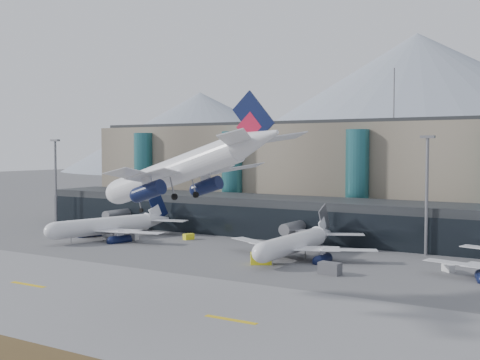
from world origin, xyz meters
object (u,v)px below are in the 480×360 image
(hero_jet, at_px, (190,161))
(jet_parked_mid, at_px, (300,236))
(veh_g, at_px, (448,268))
(veh_a, at_px, (132,236))
(lightmast_left, at_px, (56,176))
(lightmast_mid, at_px, (427,188))
(jet_parked_left, at_px, (117,220))
(veh_h, at_px, (261,258))
(veh_f, at_px, (70,225))
(veh_c, at_px, (330,268))
(veh_b, at_px, (189,237))

(hero_jet, distance_m, jet_parked_mid, 48.46)
(jet_parked_mid, relative_size, veh_g, 15.34)
(veh_a, bearing_deg, hero_jet, -47.93)
(veh_g, bearing_deg, lightmast_left, -145.00)
(hero_jet, bearing_deg, lightmast_left, 152.22)
(lightmast_mid, relative_size, jet_parked_left, 0.68)
(jet_parked_mid, distance_m, veh_h, 12.42)
(lightmast_left, height_order, jet_parked_left, lightmast_left)
(veh_a, relative_size, veh_f, 0.86)
(veh_h, bearing_deg, lightmast_left, 132.46)
(lightmast_left, distance_m, jet_parked_left, 39.44)
(veh_c, bearing_deg, veh_a, 173.28)
(veh_c, bearing_deg, hero_jet, -98.50)
(lightmast_left, xyz_separation_m, jet_parked_left, (36.09, -12.52, -9.83))
(lightmast_left, distance_m, veh_b, 55.48)
(lightmast_mid, relative_size, hero_jet, 0.75)
(veh_b, bearing_deg, hero_jet, -121.86)
(veh_f, relative_size, veh_h, 0.90)
(lightmast_left, height_order, veh_b, lightmast_left)
(lightmast_mid, distance_m, jet_parked_left, 76.16)
(lightmast_mid, xyz_separation_m, jet_parked_left, (-73.91, -15.52, -9.83))
(lightmast_left, xyz_separation_m, lightmast_mid, (110.00, 3.00, 0.00))
(veh_c, bearing_deg, veh_h, 178.35)
(veh_b, relative_size, veh_c, 0.63)
(hero_jet, xyz_separation_m, jet_parked_mid, (-4.25, 45.28, -16.73))
(veh_a, distance_m, veh_b, 14.23)
(veh_b, bearing_deg, veh_f, 111.84)
(jet_parked_left, xyz_separation_m, veh_b, (17.41, 7.12, -3.86))
(jet_parked_left, bearing_deg, jet_parked_mid, -75.22)
(lightmast_left, height_order, veh_a, lightmast_left)
(veh_c, height_order, veh_g, veh_c)
(veh_f, bearing_deg, veh_h, -147.66)
(lightmast_mid, xyz_separation_m, veh_a, (-68.52, -16.01, -13.53))
(veh_a, height_order, veh_g, veh_a)
(jet_parked_left, bearing_deg, veh_f, 88.53)
(jet_parked_mid, bearing_deg, veh_h, 166.12)
(veh_a, xyz_separation_m, veh_g, (76.45, 0.51, -0.21))
(hero_jet, xyz_separation_m, veh_a, (-50.47, 44.82, -20.18))
(veh_b, relative_size, veh_f, 0.68)
(hero_jet, xyz_separation_m, veh_h, (-7.26, 33.67, -19.94))
(jet_parked_mid, bearing_deg, veh_c, -137.16)
(veh_c, bearing_deg, veh_f, 172.73)
(hero_jet, bearing_deg, lightmast_mid, 77.86)
(veh_b, distance_m, veh_g, 64.82)
(lightmast_mid, bearing_deg, veh_h, -132.97)
(lightmast_left, bearing_deg, veh_a, -17.42)
(jet_parked_left, xyz_separation_m, veh_h, (48.60, -11.65, -3.45))
(hero_jet, relative_size, veh_g, 14.65)
(hero_jet, height_order, veh_c, hero_jet)
(veh_f, bearing_deg, jet_parked_mid, -138.62)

